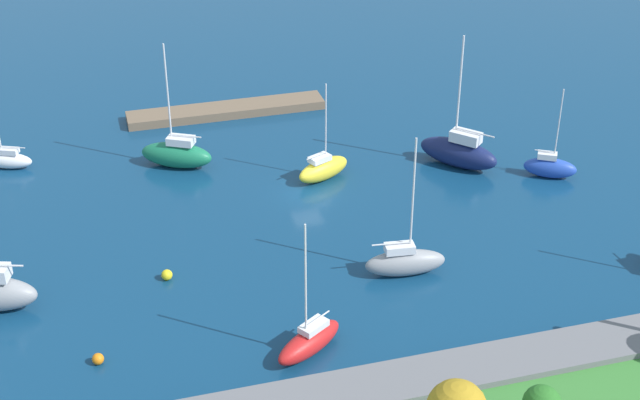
% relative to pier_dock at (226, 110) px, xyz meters
% --- Properties ---
extents(water, '(160.00, 160.00, 0.00)m').
position_rel_pier_dock_xyz_m(water, '(-3.60, 17.97, -0.43)').
color(water, navy).
rests_on(water, ground).
extents(pier_dock, '(19.80, 3.08, 0.86)m').
position_rel_pier_dock_xyz_m(pier_dock, '(0.00, 0.00, 0.00)').
color(pier_dock, brown).
rests_on(pier_dock, ground).
extents(breakwater, '(57.71, 3.64, 1.45)m').
position_rel_pier_dock_xyz_m(breakwater, '(-3.60, 44.13, 0.29)').
color(breakwater, slate).
rests_on(breakwater, ground).
extents(sailboat_white_far_south, '(5.03, 3.31, 8.99)m').
position_rel_pier_dock_xyz_m(sailboat_white_far_south, '(21.11, 6.09, 0.40)').
color(sailboat_white_far_south, white).
rests_on(sailboat_white_far_south, water).
extents(sailboat_gray_along_channel, '(6.15, 2.44, 11.11)m').
position_rel_pier_dock_xyz_m(sailboat_gray_along_channel, '(-7.31, 31.71, 0.70)').
color(sailboat_gray_along_channel, gray).
rests_on(sailboat_gray_along_channel, water).
extents(sailboat_red_inner_mooring, '(5.60, 4.45, 9.90)m').
position_rel_pier_dock_xyz_m(sailboat_red_inner_mooring, '(1.79, 38.49, 0.50)').
color(sailboat_red_inner_mooring, red).
rests_on(sailboat_red_inner_mooring, water).
extents(sailboat_navy_lone_north, '(6.71, 7.09, 12.20)m').
position_rel_pier_dock_xyz_m(sailboat_navy_lone_north, '(-17.96, 16.78, 1.01)').
color(sailboat_navy_lone_north, '#141E4C').
rests_on(sailboat_navy_lone_north, water).
extents(sailboat_green_off_beacon, '(6.84, 5.11, 11.58)m').
position_rel_pier_dock_xyz_m(sailboat_green_off_beacon, '(6.36, 10.04, 0.85)').
color(sailboat_green_off_beacon, '#19724C').
rests_on(sailboat_green_off_beacon, water).
extents(sailboat_yellow_near_pier, '(5.58, 3.90, 8.89)m').
position_rel_pier_dock_xyz_m(sailboat_yellow_near_pier, '(-5.60, 15.88, 0.61)').
color(sailboat_yellow_near_pier, yellow).
rests_on(sailboat_yellow_near_pier, water).
extents(sailboat_blue_far_north, '(4.74, 3.64, 8.36)m').
position_rel_pier_dock_xyz_m(sailboat_blue_far_north, '(-24.85, 20.90, 0.56)').
color(sailboat_blue_far_north, '#2347B2').
rests_on(sailboat_blue_far_north, water).
extents(mooring_buoy_orange, '(0.77, 0.77, 0.77)m').
position_rel_pier_dock_xyz_m(mooring_buoy_orange, '(15.11, 35.94, -0.05)').
color(mooring_buoy_orange, orange).
rests_on(mooring_buoy_orange, water).
extents(mooring_buoy_yellow, '(0.81, 0.81, 0.81)m').
position_rel_pier_dock_xyz_m(mooring_buoy_yellow, '(9.62, 27.65, -0.03)').
color(mooring_buoy_yellow, yellow).
rests_on(mooring_buoy_yellow, water).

